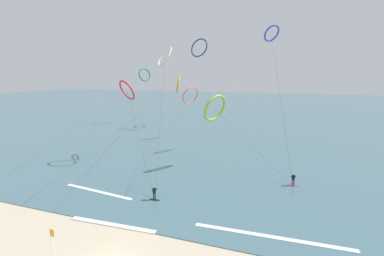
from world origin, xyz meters
name	(u,v)px	position (x,y,z in m)	size (l,w,h in m)	color
sea_water	(251,107)	(0.00, 105.06, 0.04)	(400.00, 200.00, 0.08)	#476B75
surfer_magenta	(293,180)	(13.82, 20.15, 0.82)	(1.40, 0.73, 1.70)	#CC288E
surfer_charcoal	(154,194)	(-1.52, 10.93, 0.82)	(1.40, 0.69, 1.70)	black
kite_crimson	(127,90)	(-11.60, 22.17, 11.85)	(12.09, 12.94, 13.50)	red
kite_lime	(215,108)	(2.37, 23.83, 9.36)	(13.32, 6.06, 11.48)	#8CC62D
kite_coral	(190,96)	(-7.33, 40.81, 9.74)	(4.07, 33.18, 11.77)	#EA7260
kite_cobalt	(272,34)	(9.44, 37.24, 21.55)	(6.22, 19.00, 23.04)	#2647B7
kite_navy	(199,48)	(-8.96, 52.78, 21.13)	(5.35, 49.44, 23.59)	navy
kite_ivory	(165,57)	(-7.40, 27.63, 17.26)	(8.09, 18.96, 19.06)	silver
kite_teal	(144,75)	(-26.40, 55.29, 14.29)	(3.27, 47.11, 16.32)	teal
kite_amber	(178,84)	(-15.11, 53.28, 11.83)	(2.79, 50.43, 14.09)	orange
beach_flag	(52,238)	(-4.82, -0.22, 1.69)	(0.47, 0.10, 2.52)	silver
wave_crest_near	(112,225)	(-3.10, 5.06, 0.06)	(9.02, 0.50, 0.12)	white
wave_crest_mid	(271,237)	(11.46, 7.84, 0.06)	(13.88, 0.50, 0.12)	white
wave_crest_far	(98,192)	(-9.13, 10.65, 0.06)	(10.14, 0.50, 0.12)	white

